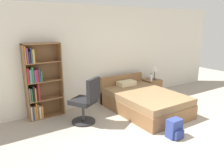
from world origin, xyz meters
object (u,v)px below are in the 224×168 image
Objects in this scene: bookshelf at (39,83)px; water_bottle at (151,77)px; backpack_blue at (175,129)px; table_lamp at (155,69)px; nightstand at (151,87)px; office_chair at (86,102)px; bed at (143,101)px.

bookshelf is 3.19m from water_bottle.
backpack_blue is (-1.28, -2.07, -0.43)m from water_bottle.
nightstand is at bearing 148.46° from table_lamp.
office_chair reaches higher than table_lamp.
water_bottle is at bearing 13.25° from office_chair.
table_lamp reaches higher than water_bottle.
nightstand is (2.55, 0.68, -0.24)m from office_chair.
table_lamp is 0.31m from water_bottle.
office_chair is 1.91m from backpack_blue.
bookshelf reaches higher than bed.
table_lamp is (1.08, 0.75, 0.58)m from bed.
water_bottle is (-0.20, -0.08, -0.22)m from table_lamp.
bookshelf reaches higher than water_bottle.
table_lamp reaches higher than nightstand.
bookshelf is 7.41× the size of water_bottle.
water_bottle is at bearing 58.26° from backpack_blue.
office_chair reaches higher than backpack_blue.
nightstand is 1.16× the size of table_lamp.
nightstand is 2.60m from backpack_blue.
bed reaches higher than nightstand.
bed reaches higher than water_bottle.
bookshelf reaches higher than backpack_blue.
bookshelf is 3.45× the size of nightstand.
backpack_blue is at bearing -124.64° from table_lamp.
water_bottle is at bearing -159.53° from table_lamp.
bed reaches higher than backpack_blue.
table_lamp reaches higher than bed.
office_chair is 2.65m from nightstand.
office_chair is 4.48× the size of water_bottle.
office_chair is (0.76, -0.86, -0.34)m from bookshelf.
office_chair reaches higher than nightstand.
bookshelf is at bearing 128.71° from backpack_blue.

